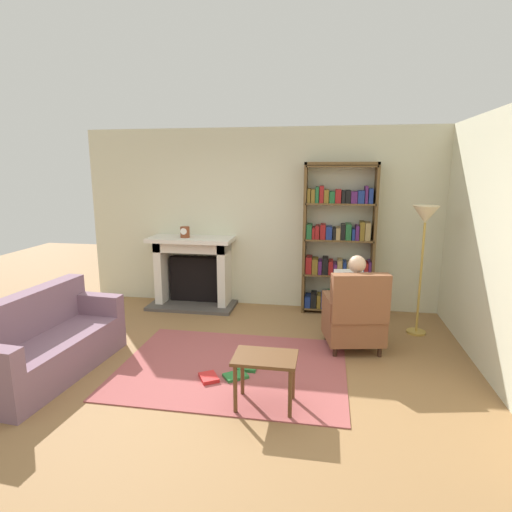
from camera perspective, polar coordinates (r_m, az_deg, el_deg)
ground at (r=4.41m, az=-4.10°, el=-16.68°), size 14.00×14.00×0.00m
back_wall at (r=6.43m, az=1.17°, el=5.08°), size 5.60×0.10×2.70m
side_wall_right at (r=5.34m, az=28.19°, el=2.31°), size 0.10×5.20×2.70m
area_rug at (r=4.67m, az=-3.19°, el=-14.90°), size 2.40×1.80×0.01m
fireplace at (r=6.57m, az=-8.49°, el=-1.77°), size 1.31×0.64×1.09m
mantel_clock at (r=6.39m, az=-9.65°, el=3.24°), size 0.14×0.14×0.16m
bookshelf at (r=6.19m, az=11.18°, el=1.63°), size 1.02×0.32×2.19m
armchair_reading at (r=5.04m, az=13.32°, el=-7.97°), size 0.75×0.73×0.97m
seated_reader at (r=5.08m, az=13.09°, el=-5.44°), size 0.43×0.58×1.14m
sofa_floral at (r=4.93m, az=-26.76°, el=-10.71°), size 0.84×1.75×0.85m
side_table at (r=3.82m, az=1.25°, el=-14.54°), size 0.56×0.39×0.48m
scattered_books at (r=4.53m, az=-2.69°, el=-15.46°), size 0.72×0.62×0.04m
floor_lamp at (r=5.59m, az=22.00°, el=3.79°), size 0.32×0.32×1.66m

